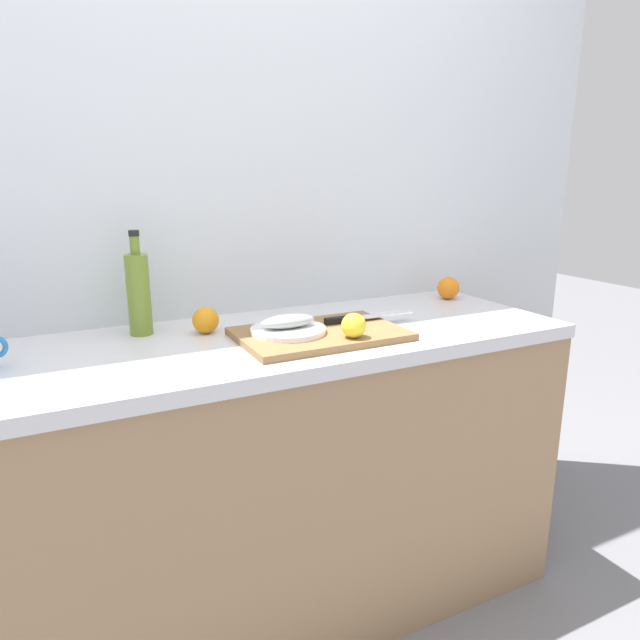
% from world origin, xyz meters
% --- Properties ---
extents(ground_plane, '(12.00, 12.00, 0.00)m').
position_xyz_m(ground_plane, '(0.00, 0.00, 0.00)').
color(ground_plane, slate).
extents(back_wall, '(3.20, 0.05, 2.50)m').
position_xyz_m(back_wall, '(0.00, 0.33, 1.25)').
color(back_wall, silver).
rests_on(back_wall, ground_plane).
extents(kitchen_counter, '(2.00, 0.60, 0.90)m').
position_xyz_m(kitchen_counter, '(0.00, 0.00, 0.45)').
color(kitchen_counter, '#9E7A56').
rests_on(kitchen_counter, ground_plane).
extents(cutting_board, '(0.45, 0.30, 0.02)m').
position_xyz_m(cutting_board, '(0.25, -0.08, 0.91)').
color(cutting_board, olive).
rests_on(cutting_board, kitchen_counter).
extents(white_plate, '(0.21, 0.21, 0.01)m').
position_xyz_m(white_plate, '(0.16, -0.06, 0.93)').
color(white_plate, white).
rests_on(white_plate, cutting_board).
extents(fish_fillet, '(0.15, 0.07, 0.04)m').
position_xyz_m(fish_fillet, '(0.16, -0.06, 0.95)').
color(fish_fillet, '#999E99').
rests_on(fish_fillet, white_plate).
extents(chef_knife, '(0.29, 0.04, 0.02)m').
position_xyz_m(chef_knife, '(0.40, -0.03, 0.93)').
color(chef_knife, silver).
rests_on(chef_knife, cutting_board).
extents(lemon_0, '(0.07, 0.07, 0.07)m').
position_xyz_m(lemon_0, '(0.30, -0.18, 0.95)').
color(lemon_0, yellow).
rests_on(lemon_0, cutting_board).
extents(olive_oil_bottle, '(0.06, 0.06, 0.29)m').
position_xyz_m(olive_oil_bottle, '(-0.19, 0.18, 1.02)').
color(olive_oil_bottle, olive).
rests_on(olive_oil_bottle, kitchen_counter).
extents(orange_0, '(0.08, 0.08, 0.08)m').
position_xyz_m(orange_0, '(0.89, 0.16, 0.94)').
color(orange_0, orange).
rests_on(orange_0, kitchen_counter).
extents(orange_1, '(0.08, 0.08, 0.08)m').
position_xyz_m(orange_1, '(-0.02, 0.11, 0.94)').
color(orange_1, orange).
rests_on(orange_1, kitchen_counter).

